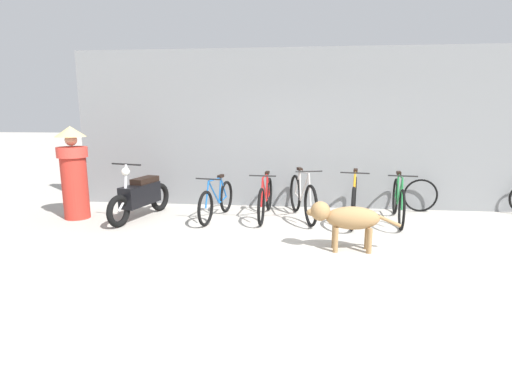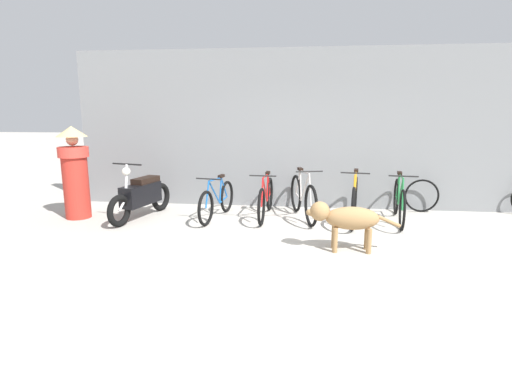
{
  "view_description": "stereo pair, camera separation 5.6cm",
  "coord_description": "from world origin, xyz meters",
  "px_view_note": "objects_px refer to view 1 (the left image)",
  "views": [
    {
      "loc": [
        -0.15,
        -5.08,
        1.89
      ],
      "look_at": [
        -0.81,
        1.04,
        0.65
      ],
      "focal_mm": 28.0,
      "sensor_mm": 36.0,
      "label": 1
    },
    {
      "loc": [
        -0.1,
        -5.08,
        1.89
      ],
      "look_at": [
        -0.81,
        1.04,
        0.65
      ],
      "focal_mm": 28.0,
      "sensor_mm": 36.0,
      "label": 2
    }
  ],
  "objects_px": {
    "bicycle_0": "(217,201)",
    "bicycle_2": "(302,198)",
    "spare_tire_right": "(421,195)",
    "bicycle_4": "(398,201)",
    "person_in_robes": "(74,171)",
    "bicycle_1": "(265,199)",
    "motorcycle": "(140,196)",
    "bicycle_3": "(354,200)",
    "stray_dog": "(346,218)"
  },
  "relations": [
    {
      "from": "bicycle_1",
      "to": "bicycle_2",
      "type": "height_order",
      "value": "bicycle_2"
    },
    {
      "from": "bicycle_3",
      "to": "person_in_robes",
      "type": "xyz_separation_m",
      "value": [
        -4.93,
        -0.27,
        0.48
      ]
    },
    {
      "from": "bicycle_0",
      "to": "bicycle_4",
      "type": "height_order",
      "value": "bicycle_4"
    },
    {
      "from": "motorcycle",
      "to": "person_in_robes",
      "type": "height_order",
      "value": "person_in_robes"
    },
    {
      "from": "bicycle_2",
      "to": "bicycle_1",
      "type": "bearing_deg",
      "value": -104.57
    },
    {
      "from": "bicycle_1",
      "to": "motorcycle",
      "type": "distance_m",
      "value": 2.24
    },
    {
      "from": "bicycle_3",
      "to": "motorcycle",
      "type": "distance_m",
      "value": 3.78
    },
    {
      "from": "bicycle_0",
      "to": "bicycle_1",
      "type": "relative_size",
      "value": 0.91
    },
    {
      "from": "bicycle_0",
      "to": "bicycle_3",
      "type": "distance_m",
      "value": 2.42
    },
    {
      "from": "bicycle_2",
      "to": "person_in_robes",
      "type": "xyz_separation_m",
      "value": [
        -4.05,
        -0.42,
        0.49
      ]
    },
    {
      "from": "motorcycle",
      "to": "stray_dog",
      "type": "distance_m",
      "value": 3.72
    },
    {
      "from": "bicycle_2",
      "to": "person_in_robes",
      "type": "height_order",
      "value": "person_in_robes"
    },
    {
      "from": "motorcycle",
      "to": "spare_tire_right",
      "type": "xyz_separation_m",
      "value": [
        5.14,
        1.04,
        -0.09
      ]
    },
    {
      "from": "bicycle_1",
      "to": "stray_dog",
      "type": "distance_m",
      "value": 2.08
    },
    {
      "from": "bicycle_0",
      "to": "bicycle_1",
      "type": "distance_m",
      "value": 0.88
    },
    {
      "from": "spare_tire_right",
      "to": "bicycle_0",
      "type": "bearing_deg",
      "value": -166.6
    },
    {
      "from": "bicycle_4",
      "to": "motorcycle",
      "type": "xyz_separation_m",
      "value": [
        -4.55,
        -0.27,
        0.04
      ]
    },
    {
      "from": "bicycle_0",
      "to": "spare_tire_right",
      "type": "distance_m",
      "value": 3.89
    },
    {
      "from": "stray_dog",
      "to": "person_in_robes",
      "type": "distance_m",
      "value": 4.81
    },
    {
      "from": "bicycle_1",
      "to": "person_in_robes",
      "type": "xyz_separation_m",
      "value": [
        -3.38,
        -0.41,
        0.52
      ]
    },
    {
      "from": "motorcycle",
      "to": "bicycle_1",
      "type": "bearing_deg",
      "value": 112.25
    },
    {
      "from": "motorcycle",
      "to": "person_in_robes",
      "type": "relative_size",
      "value": 1.04
    },
    {
      "from": "bicycle_4",
      "to": "bicycle_3",
      "type": "bearing_deg",
      "value": -74.75
    },
    {
      "from": "bicycle_3",
      "to": "stray_dog",
      "type": "distance_m",
      "value": 1.55
    },
    {
      "from": "bicycle_4",
      "to": "bicycle_0",
      "type": "bearing_deg",
      "value": -79.83
    },
    {
      "from": "bicycle_0",
      "to": "person_in_robes",
      "type": "distance_m",
      "value": 2.59
    },
    {
      "from": "bicycle_3",
      "to": "motorcycle",
      "type": "height_order",
      "value": "motorcycle"
    },
    {
      "from": "bicycle_0",
      "to": "bicycle_2",
      "type": "relative_size",
      "value": 0.93
    },
    {
      "from": "person_in_robes",
      "to": "bicycle_1",
      "type": "bearing_deg",
      "value": -143.5
    },
    {
      "from": "stray_dog",
      "to": "spare_tire_right",
      "type": "relative_size",
      "value": 2.01
    },
    {
      "from": "bicycle_2",
      "to": "stray_dog",
      "type": "distance_m",
      "value": 1.76
    },
    {
      "from": "bicycle_4",
      "to": "person_in_robes",
      "type": "xyz_separation_m",
      "value": [
        -5.71,
        -0.37,
        0.5
      ]
    },
    {
      "from": "bicycle_1",
      "to": "spare_tire_right",
      "type": "bearing_deg",
      "value": 106.61
    },
    {
      "from": "bicycle_0",
      "to": "motorcycle",
      "type": "relative_size",
      "value": 0.92
    },
    {
      "from": "bicycle_1",
      "to": "bicycle_4",
      "type": "relative_size",
      "value": 0.99
    },
    {
      "from": "bicycle_1",
      "to": "motorcycle",
      "type": "height_order",
      "value": "motorcycle"
    },
    {
      "from": "bicycle_3",
      "to": "bicycle_4",
      "type": "distance_m",
      "value": 0.78
    },
    {
      "from": "bicycle_1",
      "to": "bicycle_2",
      "type": "relative_size",
      "value": 1.02
    },
    {
      "from": "bicycle_3",
      "to": "person_in_robes",
      "type": "relative_size",
      "value": 1.09
    },
    {
      "from": "bicycle_1",
      "to": "spare_tire_right",
      "type": "xyz_separation_m",
      "value": [
        2.92,
        0.73,
        -0.03
      ]
    },
    {
      "from": "bicycle_0",
      "to": "bicycle_3",
      "type": "height_order",
      "value": "bicycle_3"
    },
    {
      "from": "bicycle_4",
      "to": "spare_tire_right",
      "type": "height_order",
      "value": "bicycle_4"
    },
    {
      "from": "bicycle_2",
      "to": "stray_dog",
      "type": "height_order",
      "value": "bicycle_2"
    },
    {
      "from": "bicycle_0",
      "to": "spare_tire_right",
      "type": "xyz_separation_m",
      "value": [
        3.78,
        0.9,
        -0.0
      ]
    },
    {
      "from": "bicycle_0",
      "to": "bicycle_4",
      "type": "bearing_deg",
      "value": 102.45
    },
    {
      "from": "bicycle_0",
      "to": "bicycle_3",
      "type": "relative_size",
      "value": 0.88
    },
    {
      "from": "bicycle_1",
      "to": "motorcycle",
      "type": "relative_size",
      "value": 1.01
    },
    {
      "from": "bicycle_4",
      "to": "person_in_robes",
      "type": "relative_size",
      "value": 1.07
    },
    {
      "from": "bicycle_1",
      "to": "bicycle_2",
      "type": "bearing_deg",
      "value": 92.83
    },
    {
      "from": "bicycle_2",
      "to": "spare_tire_right",
      "type": "bearing_deg",
      "value": 93.06
    }
  ]
}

